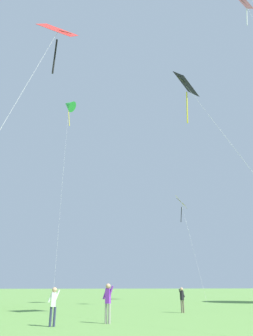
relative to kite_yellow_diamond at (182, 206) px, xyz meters
name	(u,v)px	position (x,y,z in m)	size (l,w,h in m)	color
kite_yellow_diamond	(182,206)	(0.00, 0.00, 0.00)	(1.69, 6.17, 12.62)	yellow
kite_green_small	(69,105)	(-15.51, 8.09, 18.35)	(2.84, 10.50, 30.83)	green
kite_pink_low	(251,16)	(2.01, -17.07, 14.47)	(2.70, 5.88, 28.02)	pink
kite_red_high	(56,38)	(-15.18, -21.60, 5.00)	(3.10, 10.07, 18.03)	red
kite_black_large	(188,91)	(-6.63, -21.35, 2.19)	(2.24, 9.90, 14.86)	black
person_near_tree	(108,299)	(-11.60, -21.66, -10.18)	(0.52, 0.38, 1.75)	gray
person_far_back	(182,297)	(-6.10, -16.22, -10.30)	(0.49, 0.27, 1.55)	#665B4C
person_with_spool	(54,303)	(-14.08, -22.41, -10.28)	(0.51, 0.22, 1.59)	#2D3351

